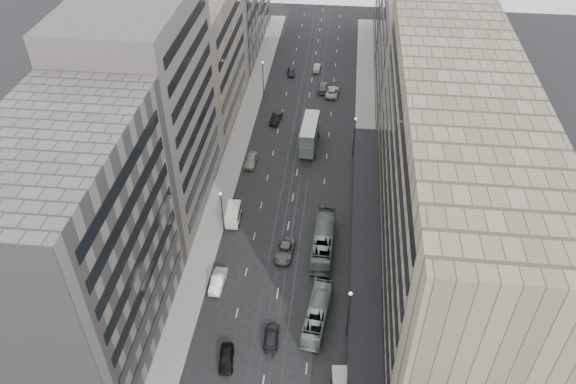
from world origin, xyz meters
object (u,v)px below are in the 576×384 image
at_px(bus_far, 323,240).
at_px(panel_van, 233,214).
at_px(sedan_0, 226,358).
at_px(bus_near, 318,313).
at_px(sedan_2, 285,251).
at_px(sedan_1, 218,281).
at_px(double_decker, 309,134).

relative_size(bus_far, panel_van, 2.75).
distance_m(panel_van, sedan_0, 25.86).
height_order(bus_near, sedan_2, bus_near).
xyz_separation_m(panel_van, sedan_0, (3.87, -25.55, -0.79)).
bearing_deg(bus_far, sedan_1, 33.13).
bearing_deg(panel_van, sedan_0, -82.99).
xyz_separation_m(sedan_1, sedan_2, (8.65, 7.04, -0.04)).
relative_size(bus_near, sedan_1, 2.19).
distance_m(bus_far, double_decker, 27.23).
bearing_deg(bus_far, sedan_2, 19.24).
bearing_deg(sedan_1, bus_far, 33.66).
bearing_deg(double_decker, bus_near, -81.43).
height_order(bus_far, sedan_2, bus_far).
distance_m(panel_van, sedan_1, 13.40).
distance_m(bus_far, sedan_0, 23.58).
relative_size(panel_van, sedan_1, 0.91).
height_order(panel_van, sedan_0, panel_van).
xyz_separation_m(double_decker, sedan_0, (-6.39, -47.90, -2.09)).
bearing_deg(panel_van, bus_far, -18.96).
relative_size(double_decker, panel_van, 2.17).
relative_size(bus_far, sedan_2, 2.23).
distance_m(sedan_0, sedan_1, 12.69).
xyz_separation_m(sedan_0, sedan_1, (-3.61, 12.17, 0.07)).
distance_m(double_decker, sedan_0, 48.37).
relative_size(bus_far, sedan_0, 2.83).
xyz_separation_m(double_decker, sedan_1, (-10.00, -35.73, -2.02)).
bearing_deg(bus_near, sedan_1, -10.96).
bearing_deg(sedan_2, panel_van, 148.47).
bearing_deg(sedan_1, bus_near, -15.91).
bearing_deg(panel_van, double_decker, 63.73).
bearing_deg(bus_near, sedan_2, -57.24).
bearing_deg(bus_near, sedan_0, 42.11).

